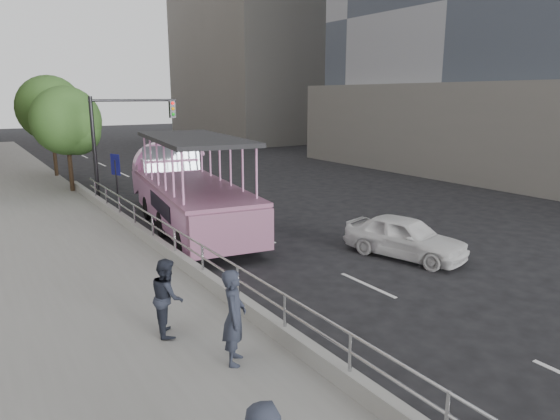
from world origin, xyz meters
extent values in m
plane|color=black|center=(0.00, 0.00, 0.00)|extent=(160.00, 160.00, 0.00)
cube|color=gray|center=(-5.75, 10.00, 0.15)|extent=(5.50, 80.00, 0.30)
cube|color=gray|center=(-3.12, 2.00, 0.48)|extent=(0.24, 30.00, 0.36)
cylinder|color=#A9AAAE|center=(-3.12, -8.00, 1.01)|extent=(0.07, 0.07, 0.70)
cylinder|color=#A9AAAE|center=(-3.12, -6.00, 1.01)|extent=(0.07, 0.07, 0.70)
cylinder|color=#A9AAAE|center=(-3.12, -4.00, 1.01)|extent=(0.07, 0.07, 0.70)
cylinder|color=#A9AAAE|center=(-3.12, -2.00, 1.01)|extent=(0.07, 0.07, 0.70)
cylinder|color=#A9AAAE|center=(-3.12, 0.00, 1.01)|extent=(0.07, 0.07, 0.70)
cylinder|color=#A9AAAE|center=(-3.12, 2.00, 1.01)|extent=(0.07, 0.07, 0.70)
cylinder|color=#A9AAAE|center=(-3.12, 4.00, 1.01)|extent=(0.07, 0.07, 0.70)
cylinder|color=#A9AAAE|center=(-3.12, 6.00, 1.01)|extent=(0.07, 0.07, 0.70)
cylinder|color=#A9AAAE|center=(-3.12, 8.00, 1.01)|extent=(0.07, 0.07, 0.70)
cylinder|color=#A9AAAE|center=(-3.12, 10.00, 1.01)|extent=(0.07, 0.07, 0.70)
cylinder|color=#A9AAAE|center=(-3.12, 12.00, 1.01)|extent=(0.07, 0.07, 0.70)
cylinder|color=#A9AAAE|center=(-3.12, 2.00, 1.01)|extent=(0.06, 22.00, 0.06)
cylinder|color=#A9AAAE|center=(-3.12, 2.00, 1.34)|extent=(0.06, 22.00, 0.06)
cylinder|color=black|center=(-2.48, 2.96, 0.49)|extent=(0.51, 1.02, 0.97)
cylinder|color=black|center=(-0.13, 2.62, 0.49)|extent=(0.51, 1.02, 0.97)
cylinder|color=black|center=(-2.05, 5.96, 0.49)|extent=(0.51, 1.02, 0.97)
cylinder|color=black|center=(0.31, 5.61, 0.49)|extent=(0.51, 1.02, 0.97)
cylinder|color=black|center=(-1.61, 8.96, 0.49)|extent=(0.51, 1.02, 0.97)
cylinder|color=black|center=(0.75, 8.61, 0.49)|extent=(0.51, 1.02, 0.97)
cube|color=#E18FC9|center=(-0.84, 6.00, 1.11)|extent=(3.95, 9.17, 1.35)
cube|color=#E18FC9|center=(-0.09, 11.14, 1.38)|extent=(2.95, 2.66, 1.69)
cylinder|color=#E18FC9|center=(0.04, 12.05, 1.70)|extent=(2.63, 1.12, 2.54)
cube|color=#834C6A|center=(-1.50, 1.45, 1.11)|extent=(2.73, 0.76, 1.35)
cube|color=#834C6A|center=(-0.84, 6.00, 1.85)|extent=(4.13, 9.51, 0.13)
cube|color=black|center=(-0.90, 5.57, 3.67)|extent=(3.86, 7.48, 0.15)
cube|color=#8E9EA7|center=(-0.36, 9.27, 2.51)|extent=(2.49, 0.57, 1.13)
cube|color=#E18FC9|center=(-0.29, 9.75, 2.19)|extent=(2.51, 1.41, 0.54)
imported|color=white|center=(3.76, -0.76, 0.69)|extent=(2.64, 4.34, 1.38)
imported|color=#282C3A|center=(-4.33, -4.12, 1.22)|extent=(0.74, 0.80, 1.84)
imported|color=#282C3A|center=(-4.96, -2.31, 1.13)|extent=(0.80, 0.93, 1.65)
cylinder|color=black|center=(-2.63, 10.00, 1.26)|extent=(0.08, 0.08, 2.53)
cube|color=#0D0F5F|center=(-2.63, 10.00, 2.32)|extent=(0.23, 0.60, 0.91)
cube|color=white|center=(-2.60, 10.00, 2.32)|extent=(0.15, 0.38, 0.56)
cylinder|color=black|center=(-2.90, 12.50, 2.60)|extent=(0.18, 0.18, 5.20)
cylinder|color=black|center=(-0.90, 12.50, 5.00)|extent=(4.20, 0.12, 0.12)
cube|color=black|center=(1.00, 12.50, 4.55)|extent=(0.28, 0.22, 0.85)
sphere|color=red|center=(1.00, 12.37, 4.85)|extent=(0.16, 0.16, 0.16)
cylinder|color=#312216|center=(-3.40, 16.00, 1.54)|extent=(0.22, 0.22, 3.08)
sphere|color=#2A5020|center=(-3.40, 16.00, 3.96)|extent=(3.52, 3.52, 3.52)
sphere|color=#2A5020|center=(-3.00, 15.70, 3.41)|extent=(2.42, 2.42, 2.42)
cylinder|color=#312216|center=(-3.20, 22.00, 1.74)|extent=(0.22, 0.22, 3.47)
sphere|color=#2A5020|center=(-3.20, 22.00, 4.46)|extent=(3.97, 3.97, 3.97)
sphere|color=#2A5020|center=(-2.80, 21.70, 3.84)|extent=(2.73, 2.73, 2.73)
cube|color=slate|center=(30.00, 10.00, 3.00)|extent=(26.00, 26.00, 6.00)
cube|color=slate|center=(26.00, 42.00, 16.00)|extent=(20.00, 20.00, 32.00)
camera|label=1|loc=(-8.27, -11.78, 5.23)|focal=32.00mm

